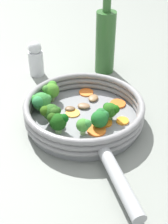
% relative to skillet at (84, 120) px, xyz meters
% --- Properties ---
extents(ground_plane, '(4.00, 4.00, 0.00)m').
position_rel_skillet_xyz_m(ground_plane, '(0.00, 0.00, -0.01)').
color(ground_plane, gray).
extents(skillet, '(0.27, 0.27, 0.02)m').
position_rel_skillet_xyz_m(skillet, '(0.00, 0.00, 0.00)').
color(skillet, gray).
rests_on(skillet, ground_plane).
extents(skillet_rim_wall, '(0.29, 0.29, 0.05)m').
position_rel_skillet_xyz_m(skillet_rim_wall, '(0.00, 0.00, 0.03)').
color(skillet_rim_wall, gray).
rests_on(skillet_rim_wall, skillet).
extents(skillet_handle, '(0.14, 0.15, 0.03)m').
position_rel_skillet_xyz_m(skillet_handle, '(-0.15, 0.16, 0.02)').
color(skillet_handle, '#999B9E').
rests_on(skillet_handle, skillet).
extents(skillet_rivet_left, '(0.01, 0.01, 0.01)m').
position_rel_skillet_xyz_m(skillet_rivet_left, '(-0.06, 0.11, 0.01)').
color(skillet_rivet_left, gray).
rests_on(skillet_rivet_left, skillet).
extents(skillet_rivet_right, '(0.01, 0.01, 0.01)m').
position_rel_skillet_xyz_m(skillet_rivet_right, '(-0.11, 0.07, 0.01)').
color(skillet_rivet_right, gray).
rests_on(skillet_rivet_right, skillet).
extents(carrot_slice_0, '(0.04, 0.04, 0.00)m').
position_rel_skillet_xyz_m(carrot_slice_0, '(0.04, -0.10, 0.01)').
color(carrot_slice_0, orange).
rests_on(carrot_slice_0, skillet).
extents(carrot_slice_1, '(0.05, 0.05, 0.00)m').
position_rel_skillet_xyz_m(carrot_slice_1, '(-0.05, -0.09, 0.01)').
color(carrot_slice_1, orange).
rests_on(carrot_slice_1, skillet).
extents(carrot_slice_2, '(0.04, 0.04, 0.00)m').
position_rel_skillet_xyz_m(carrot_slice_2, '(-0.04, -0.06, 0.01)').
color(carrot_slice_2, orange).
rests_on(carrot_slice_2, skillet).
extents(carrot_slice_3, '(0.05, 0.05, 0.00)m').
position_rel_skillet_xyz_m(carrot_slice_3, '(-0.06, -0.00, 0.01)').
color(carrot_slice_3, orange).
rests_on(carrot_slice_3, skillet).
extents(carrot_slice_4, '(0.04, 0.04, 0.00)m').
position_rel_skillet_xyz_m(carrot_slice_4, '(-0.09, -0.02, 0.01)').
color(carrot_slice_4, orange).
rests_on(carrot_slice_4, skillet).
extents(carrot_slice_5, '(0.06, 0.06, 0.00)m').
position_rel_skillet_xyz_m(carrot_slice_5, '(-0.05, 0.03, 0.01)').
color(carrot_slice_5, orange).
rests_on(carrot_slice_5, skillet).
extents(carrot_slice_6, '(0.05, 0.05, 0.00)m').
position_rel_skillet_xyz_m(carrot_slice_6, '(0.03, 0.00, 0.01)').
color(carrot_slice_6, '#F99D35').
rests_on(carrot_slice_6, skillet).
extents(broccoli_floret_0, '(0.05, 0.04, 0.05)m').
position_rel_skillet_xyz_m(broccoli_floret_0, '(0.03, 0.08, 0.04)').
color(broccoli_floret_0, '#7AA966').
rests_on(broccoli_floret_0, skillet).
extents(broccoli_floret_1, '(0.03, 0.03, 0.04)m').
position_rel_skillet_xyz_m(broccoli_floret_1, '(-0.03, 0.06, 0.03)').
color(broccoli_floret_1, '#85B266').
rests_on(broccoli_floret_1, skillet).
extents(broccoli_floret_2, '(0.04, 0.04, 0.05)m').
position_rel_skillet_xyz_m(broccoli_floret_2, '(-0.06, -0.02, 0.04)').
color(broccoli_floret_2, '#609747').
rests_on(broccoli_floret_2, skillet).
extents(broccoli_floret_3, '(0.05, 0.05, 0.05)m').
position_rel_skillet_xyz_m(broccoli_floret_3, '(0.11, 0.03, 0.04)').
color(broccoli_floret_3, '#729A60').
rests_on(broccoli_floret_3, skillet).
extents(broccoli_floret_4, '(0.05, 0.04, 0.05)m').
position_rel_skillet_xyz_m(broccoli_floret_4, '(0.06, 0.05, 0.04)').
color(broccoli_floret_4, '#7CB469').
rests_on(broccoli_floret_4, skillet).
extents(broccoli_floret_5, '(0.04, 0.04, 0.05)m').
position_rel_skillet_xyz_m(broccoli_floret_5, '(0.11, -0.03, 0.04)').
color(broccoli_floret_5, '#7C945B').
rests_on(broccoli_floret_5, skillet).
extents(broccoli_floret_6, '(0.04, 0.05, 0.04)m').
position_rel_skillet_xyz_m(broccoli_floret_6, '(-0.05, 0.01, 0.03)').
color(broccoli_floret_6, '#7DAE5C').
rests_on(broccoli_floret_6, skillet).
extents(mushroom_piece_0, '(0.04, 0.03, 0.01)m').
position_rel_skillet_xyz_m(mushroom_piece_0, '(0.02, -0.04, 0.01)').
color(mushroom_piece_0, '#806144').
rests_on(mushroom_piece_0, skillet).
extents(mushroom_piece_1, '(0.03, 0.04, 0.01)m').
position_rel_skillet_xyz_m(mushroom_piece_1, '(0.01, -0.08, 0.01)').
color(mushroom_piece_1, olive).
rests_on(mushroom_piece_1, skillet).
extents(mushroom_piece_2, '(0.03, 0.03, 0.01)m').
position_rel_skillet_xyz_m(mushroom_piece_2, '(0.04, -0.01, 0.01)').
color(mushroom_piece_2, brown).
rests_on(mushroom_piece_2, skillet).
extents(salt_shaker, '(0.04, 0.04, 0.11)m').
position_rel_skillet_xyz_m(salt_shaker, '(0.24, -0.15, 0.04)').
color(salt_shaker, silver).
rests_on(salt_shaker, ground_plane).
extents(oil_bottle, '(0.06, 0.06, 0.24)m').
position_rel_skillet_xyz_m(oil_bottle, '(0.06, -0.26, 0.09)').
color(oil_bottle, '#2D5B28').
rests_on(oil_bottle, ground_plane).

